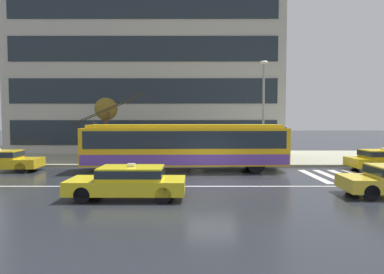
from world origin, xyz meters
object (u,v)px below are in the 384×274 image
(taxi_queued_behind_bus, at_px, (0,160))
(street_tree_bare, at_px, (106,110))
(bus_shelter, at_px, (179,136))
(pedestrian_approaching_curb, at_px, (129,140))
(street_lamp, at_px, (264,103))
(trolleybus, at_px, (186,145))
(taxi_oncoming_near, at_px, (129,181))
(pedestrian_at_shelter, at_px, (189,147))

(taxi_queued_behind_bus, relative_size, street_tree_bare, 1.00)
(taxi_queued_behind_bus, relative_size, bus_shelter, 1.27)
(pedestrian_approaching_curb, distance_m, street_lamp, 9.62)
(trolleybus, distance_m, street_lamp, 6.55)
(taxi_oncoming_near, height_order, pedestrian_at_shelter, pedestrian_at_shelter)
(taxi_oncoming_near, bearing_deg, street_tree_bare, 108.63)
(street_lamp, bearing_deg, pedestrian_approaching_curb, -179.05)
(street_lamp, bearing_deg, bus_shelter, 169.71)
(pedestrian_approaching_curb, xyz_separation_m, street_lamp, (9.29, 0.15, 2.52))
(taxi_queued_behind_bus, xyz_separation_m, pedestrian_approaching_curb, (7.28, 2.76, 1.05))
(taxi_oncoming_near, height_order, street_tree_bare, street_tree_bare)
(bus_shelter, relative_size, pedestrian_approaching_curb, 1.89)
(bus_shelter, bearing_deg, pedestrian_approaching_curb, -160.48)
(pedestrian_at_shelter, bearing_deg, pedestrian_approaching_curb, -160.35)
(pedestrian_approaching_curb, relative_size, street_tree_bare, 0.42)
(trolleybus, bearing_deg, taxi_queued_behind_bus, -178.68)
(pedestrian_approaching_curb, bearing_deg, taxi_oncoming_near, -79.04)
(pedestrian_at_shelter, height_order, street_lamp, street_lamp)
(bus_shelter, bearing_deg, trolleybus, -82.03)
(bus_shelter, bearing_deg, taxi_queued_behind_bus, -159.62)
(trolleybus, xyz_separation_m, street_lamp, (5.33, 2.66, 2.71))
(pedestrian_approaching_curb, bearing_deg, trolleybus, -32.38)
(trolleybus, bearing_deg, bus_shelter, 97.97)
(trolleybus, height_order, taxi_queued_behind_bus, trolleybus)
(bus_shelter, distance_m, pedestrian_at_shelter, 1.09)
(taxi_oncoming_near, height_order, taxi_queued_behind_bus, same)
(bus_shelter, bearing_deg, street_tree_bare, 166.39)
(trolleybus, distance_m, pedestrian_approaching_curb, 4.68)
(street_tree_bare, bearing_deg, trolleybus, -39.46)
(bus_shelter, relative_size, street_tree_bare, 0.79)
(trolleybus, relative_size, taxi_queued_behind_bus, 2.78)
(trolleybus, height_order, bus_shelter, trolleybus)
(taxi_queued_behind_bus, bearing_deg, street_tree_bare, 46.69)
(pedestrian_at_shelter, distance_m, pedestrian_approaching_curb, 4.45)
(street_lamp, bearing_deg, street_tree_bare, 168.07)
(trolleybus, relative_size, street_lamp, 1.84)
(pedestrian_approaching_curb, distance_m, street_tree_bare, 4.00)
(pedestrian_approaching_curb, height_order, street_tree_bare, street_tree_bare)
(taxi_queued_behind_bus, distance_m, pedestrian_approaching_curb, 7.86)
(taxi_queued_behind_bus, bearing_deg, taxi_oncoming_near, -36.51)
(taxi_queued_behind_bus, bearing_deg, bus_shelter, 20.38)
(bus_shelter, bearing_deg, taxi_oncoming_near, -98.41)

